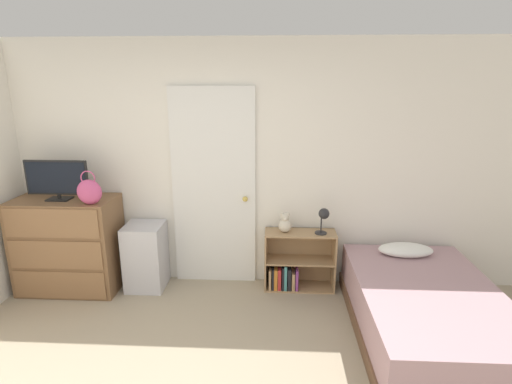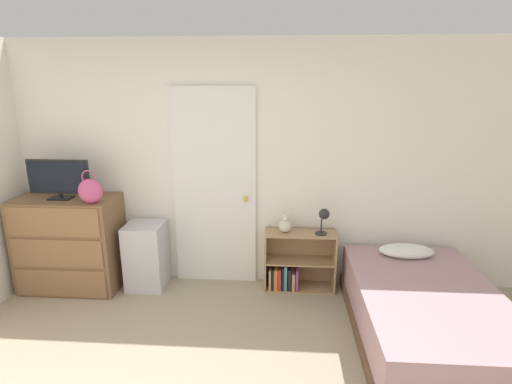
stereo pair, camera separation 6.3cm
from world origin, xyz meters
name	(u,v)px [view 2 (the right image)]	position (x,y,z in m)	size (l,w,h in m)	color
wall_back	(209,166)	(0.00, 2.19, 1.27)	(10.00, 0.06, 2.55)	white
door_closed	(214,189)	(0.06, 2.13, 1.04)	(0.87, 0.09, 2.09)	white
dresser	(70,243)	(-1.44, 1.87, 0.49)	(1.01, 0.53, 0.99)	brown
tv	(59,178)	(-1.45, 1.84, 1.20)	(0.63, 0.16, 0.40)	black
handbag	(90,191)	(-1.07, 1.71, 1.11)	(0.24, 0.12, 0.33)	#C64C7F
storage_bin	(147,255)	(-0.66, 1.94, 0.35)	(0.39, 0.39, 0.70)	silver
bookshelf	(294,266)	(0.91, 2.00, 0.25)	(0.73, 0.27, 0.63)	tan
teddy_bear	(285,224)	(0.81, 2.00, 0.72)	(0.14, 0.14, 0.21)	beige
desk_lamp	(324,216)	(1.19, 1.96, 0.82)	(0.14, 0.13, 0.27)	#262628
bed	(426,314)	(2.01, 1.20, 0.23)	(1.18, 1.89, 0.57)	brown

